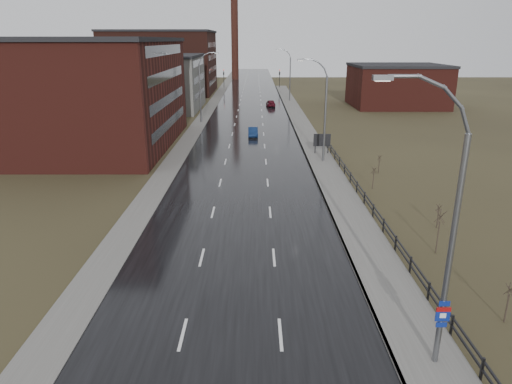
{
  "coord_description": "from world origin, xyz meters",
  "views": [
    {
      "loc": [
        1.14,
        -14.2,
        13.21
      ],
      "look_at": [
        1.16,
        16.32,
        3.0
      ],
      "focal_mm": 32.0,
      "sensor_mm": 36.0,
      "label": 1
    }
  ],
  "objects_px": {
    "billboard": "(322,141)",
    "car_far": "(271,103)",
    "car_near": "(253,132)",
    "streetlight_main": "(445,234)"
  },
  "relations": [
    {
      "from": "billboard",
      "to": "car_far",
      "type": "xyz_separation_m",
      "value": [
        -4.83,
        41.6,
        -1.02
      ]
    },
    {
      "from": "car_near",
      "to": "car_far",
      "type": "relative_size",
      "value": 0.94
    },
    {
      "from": "car_near",
      "to": "car_far",
      "type": "xyz_separation_m",
      "value": [
        3.51,
        30.75,
        0.06
      ]
    },
    {
      "from": "billboard",
      "to": "car_near",
      "type": "distance_m",
      "value": 13.73
    },
    {
      "from": "car_near",
      "to": "car_far",
      "type": "bearing_deg",
      "value": 82.2
    },
    {
      "from": "car_near",
      "to": "car_far",
      "type": "distance_m",
      "value": 30.95
    },
    {
      "from": "streetlight_main",
      "to": "car_near",
      "type": "height_order",
      "value": "streetlight_main"
    },
    {
      "from": "streetlight_main",
      "to": "car_near",
      "type": "bearing_deg",
      "value": 99.06
    },
    {
      "from": "streetlight_main",
      "to": "car_far",
      "type": "bearing_deg",
      "value": 93.04
    },
    {
      "from": "billboard",
      "to": "car_far",
      "type": "relative_size",
      "value": 0.62
    }
  ]
}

